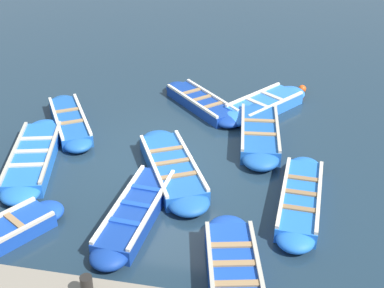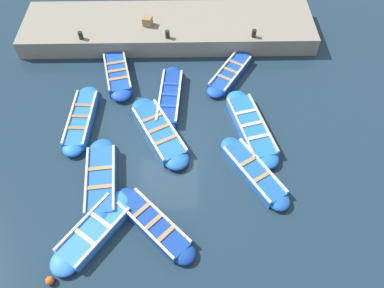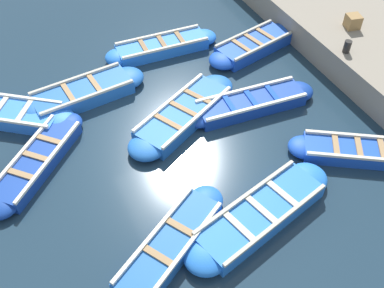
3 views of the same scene
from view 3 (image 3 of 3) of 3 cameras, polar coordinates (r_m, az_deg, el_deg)
The scene contains 14 objects.
ground_plane at distance 11.51m, azimuth -3.62°, elevation 1.32°, with size 120.00×120.00×0.00m, color #1C303F.
boat_stern_in at distance 12.71m, azimuth -13.70°, elevation 6.24°, with size 3.71×1.30×0.45m.
boat_centre at distance 14.19m, azimuth -3.82°, elevation 12.23°, with size 3.63×1.00×0.41m.
boat_outer_right at distance 12.17m, azimuth 7.45°, elevation 5.11°, with size 3.79×1.08×0.41m.
boat_bow_out at distance 11.55m, azimuth 20.22°, elevation -0.91°, with size 3.21×2.41×0.38m.
boat_near_quay at distance 11.74m, azimuth -1.07°, elevation 3.78°, with size 3.86×2.61×0.43m.
boat_end_of_row at distance 9.29m, azimuth -2.83°, elevation -12.79°, with size 3.39×2.46×0.40m.
boat_far_corner at distance 9.79m, azimuth 8.65°, elevation -8.82°, with size 4.10×1.89×0.42m.
boat_inner_gap at distance 11.25m, azimuth -19.04°, elevation -2.04°, with size 3.03×2.99×0.38m.
boat_tucked at distance 14.31m, azimuth 7.76°, elevation 12.30°, with size 3.42×1.59×0.45m.
boat_drifting at distance 12.65m, azimuth -21.68°, elevation 3.54°, with size 3.26×2.75×0.41m.
quay_wall at distance 14.54m, azimuth 22.47°, elevation 10.65°, with size 3.29×13.61×0.84m.
bollard_mid_north at distance 13.38m, azimuth 19.11°, elevation 11.61°, with size 0.20×0.20×0.35m, color black.
wooden_crate at distance 14.52m, azimuth 19.76°, elevation 14.44°, with size 0.39×0.39×0.39m, color olive.
Camera 3 is at (-2.82, -7.62, 8.15)m, focal length 42.00 mm.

